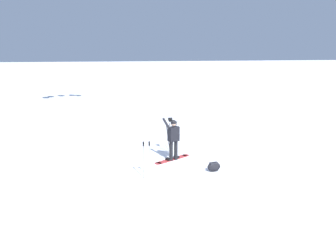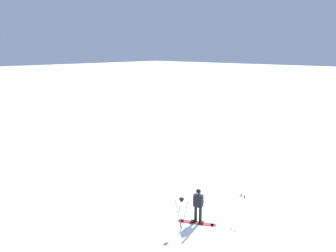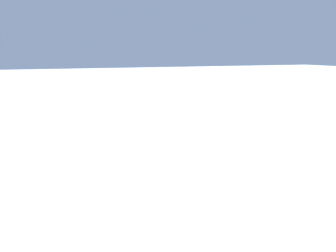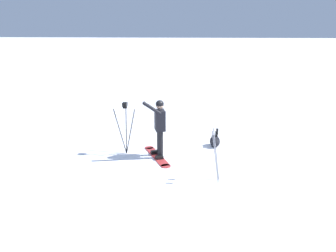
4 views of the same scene
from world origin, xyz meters
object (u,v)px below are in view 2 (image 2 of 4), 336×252
object	(u,v)px
snowboarder	(198,202)
ski_poles	(242,204)
camera_tripod	(181,207)
snowboard	(197,223)
gear_bag_large	(200,201)

from	to	relation	value
snowboarder	ski_poles	distance (m)	2.05
snowboarder	camera_tripod	distance (m)	1.01
snowboarder	camera_tripod	size ratio (longest dim) A/B	1.09
snowboarder	snowboard	bearing A→B (deg)	-168.50
snowboarder	gear_bag_large	world-z (taller)	snowboarder
snowboarder	camera_tripod	xyz separation A→B (m)	(-0.99, 0.14, 0.08)
ski_poles	snowboard	bearing A→B (deg)	139.90
snowboarder	camera_tripod	bearing A→B (deg)	171.80
snowboard	camera_tripod	size ratio (longest dim) A/B	1.06
snowboarder	gear_bag_large	distance (m)	2.04
snowboarder	camera_tripod	world-z (taller)	snowboarder
snowboard	camera_tripod	xyz separation A→B (m)	(-0.91, 0.16, 1.03)
ski_poles	gear_bag_large	bearing A→B (deg)	89.53
snowboard	ski_poles	size ratio (longest dim) A/B	1.27
gear_bag_large	camera_tripod	xyz separation A→B (m)	(-2.53, -0.92, 0.89)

